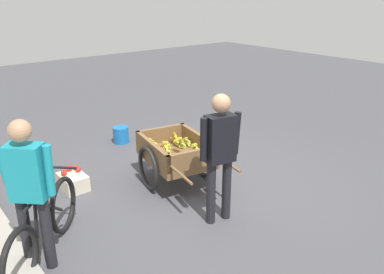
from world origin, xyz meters
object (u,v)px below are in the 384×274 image
(bicycle, at_px, (44,228))
(mixed_fruit_crate, at_px, (73,181))
(plastic_bucket, at_px, (121,135))
(fruit_cart, at_px, (176,154))
(cyclist_person, at_px, (29,184))
(vendor_person, at_px, (220,148))
(dog, at_px, (22,148))

(bicycle, bearing_deg, mixed_fruit_crate, -33.17)
(mixed_fruit_crate, bearing_deg, bicycle, 146.83)
(bicycle, xyz_separation_m, plastic_bucket, (2.43, -2.26, -0.20))
(fruit_cart, height_order, cyclist_person, cyclist_person)
(vendor_person, bearing_deg, fruit_cart, -10.66)
(bicycle, relative_size, plastic_bucket, 4.13)
(mixed_fruit_crate, bearing_deg, vendor_person, -150.75)
(vendor_person, xyz_separation_m, mixed_fruit_crate, (1.89, 1.06, -0.83))
(bicycle, xyz_separation_m, mixed_fruit_crate, (1.27, -0.83, -0.23))
(dog, bearing_deg, mixed_fruit_crate, -168.27)
(fruit_cart, distance_m, vendor_person, 1.26)
(bicycle, height_order, mixed_fruit_crate, bicycle)
(mixed_fruit_crate, bearing_deg, plastic_bucket, -50.85)
(fruit_cart, bearing_deg, plastic_bucket, -4.75)
(bicycle, bearing_deg, cyclist_person, 136.01)
(fruit_cart, relative_size, dog, 2.81)
(vendor_person, xyz_separation_m, bicycle, (0.62, 1.88, -0.60))
(vendor_person, distance_m, cyclist_person, 2.05)
(mixed_fruit_crate, bearing_deg, cyclist_person, 145.85)
(cyclist_person, distance_m, mixed_fruit_crate, 1.85)
(vendor_person, height_order, bicycle, vendor_person)
(vendor_person, bearing_deg, cyclist_person, 75.58)
(dog, distance_m, plastic_bucket, 1.72)
(fruit_cart, xyz_separation_m, plastic_bucket, (1.92, -0.16, -0.29))
(fruit_cart, relative_size, bicycle, 1.42)
(dog, relative_size, mixed_fruit_crate, 1.42)
(vendor_person, relative_size, bicycle, 1.29)
(plastic_bucket, bearing_deg, mixed_fruit_crate, 129.15)
(fruit_cart, height_order, vendor_person, vendor_person)
(vendor_person, xyz_separation_m, plastic_bucket, (3.05, -0.37, -0.80))
(fruit_cart, xyz_separation_m, cyclist_person, (-0.62, 2.20, 0.50))
(fruit_cart, bearing_deg, vendor_person, 169.34)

